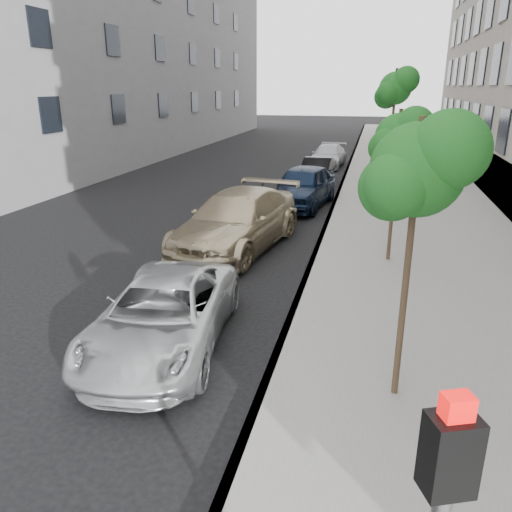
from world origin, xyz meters
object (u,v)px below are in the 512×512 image
(sedan_blue, at_px, (303,186))
(sedan_rear, at_px, (328,156))
(tree_near, at_px, (419,170))
(minivan, at_px, (163,314))
(tree_mid, at_px, (400,137))
(suv, at_px, (237,221))
(sedan_black, at_px, (317,171))
(tree_far, at_px, (396,89))

(sedan_blue, distance_m, sedan_rear, 10.80)
(tree_near, distance_m, minivan, 5.19)
(tree_mid, relative_size, sedan_blue, 0.84)
(suv, distance_m, sedan_black, 11.01)
(tree_mid, bearing_deg, tree_near, -90.00)
(tree_far, bearing_deg, tree_mid, -90.00)
(tree_far, distance_m, suv, 8.41)
(sedan_blue, height_order, sedan_black, sedan_blue)
(tree_near, bearing_deg, suv, 122.82)
(tree_near, xyz_separation_m, sedan_rear, (-3.33, 23.67, -2.95))
(tree_far, height_order, sedan_black, tree_far)
(tree_far, height_order, suv, tree_far)
(sedan_blue, bearing_deg, tree_far, 10.21)
(tree_near, height_order, tree_mid, tree_near)
(sedan_blue, xyz_separation_m, sedan_black, (0.00, 4.98, -0.18))
(sedan_blue, distance_m, sedan_black, 4.98)
(tree_mid, height_order, sedan_rear, tree_mid)
(tree_mid, xyz_separation_m, tree_far, (-0.00, 6.50, 1.14))
(minivan, height_order, sedan_black, minivan)
(sedan_black, bearing_deg, sedan_rear, 91.54)
(sedan_blue, bearing_deg, minivan, -86.11)
(minivan, bearing_deg, sedan_black, 81.07)
(tree_near, xyz_separation_m, suv, (-4.45, 6.91, -2.75))
(tree_mid, xyz_separation_m, suv, (-4.45, 0.41, -2.58))
(sedan_blue, bearing_deg, suv, -92.69)
(tree_near, height_order, minivan, tree_near)
(minivan, xyz_separation_m, sedan_blue, (0.87, 12.09, 0.17))
(tree_far, bearing_deg, suv, -126.16)
(tree_near, xyz_separation_m, minivan, (-4.20, 0.78, -2.95))
(tree_near, relative_size, suv, 0.73)
(sedan_rear, bearing_deg, tree_far, -68.30)
(tree_near, distance_m, tree_mid, 6.50)
(suv, xyz_separation_m, sedan_rear, (1.13, 16.76, -0.20))
(sedan_black, bearing_deg, minivan, -91.38)
(sedan_blue, bearing_deg, sedan_rear, 98.01)
(tree_far, bearing_deg, tree_near, -90.00)
(tree_near, relative_size, tree_far, 0.82)
(sedan_blue, bearing_deg, sedan_black, 98.01)
(tree_mid, bearing_deg, sedan_blue, 117.57)
(tree_far, height_order, minivan, tree_far)
(tree_mid, xyz_separation_m, sedan_rear, (-3.33, 17.17, -2.78))
(sedan_black, height_order, sedan_rear, sedan_rear)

